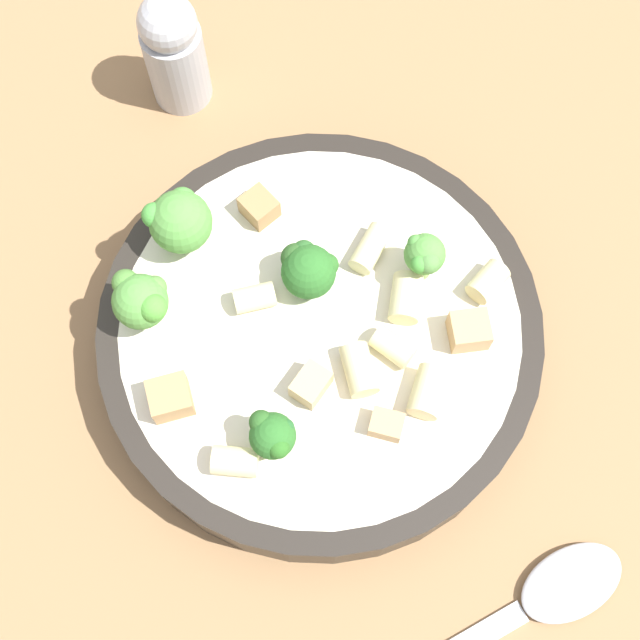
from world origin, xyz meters
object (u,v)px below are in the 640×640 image
at_px(rigatoni_1, 406,298).
at_px(chicken_chunk_0, 170,398).
at_px(chicken_chunk_3, 313,385).
at_px(broccoli_floret_0, 141,300).
at_px(pasta_bowl, 320,336).
at_px(chicken_chunk_2, 259,207).
at_px(rigatoni_5, 393,347).
at_px(rigatoni_6, 488,282).
at_px(rigatoni_0, 370,248).
at_px(chicken_chunk_1, 469,331).
at_px(broccoli_floret_3, 272,436).
at_px(rigatoni_2, 359,370).
at_px(chicken_chunk_4, 386,425).
at_px(broccoli_floret_1, 179,221).
at_px(rigatoni_7, 235,461).
at_px(spoon, 533,605).
at_px(broccoli_floret_2, 308,268).
at_px(pepper_shaker, 174,50).
at_px(rigatoni_4, 428,392).
at_px(rigatoni_3, 255,298).
at_px(broccoli_floret_4, 424,256).

xyz_separation_m(rigatoni_1, chicken_chunk_0, (0.07, -0.12, 0.00)).
bearing_deg(chicken_chunk_3, broccoli_floret_0, -106.63).
relative_size(pasta_bowl, chicken_chunk_2, 13.18).
distance_m(pasta_bowl, chicken_chunk_2, 0.08).
xyz_separation_m(rigatoni_5, rigatoni_6, (-0.05, 0.05, 0.00)).
relative_size(rigatoni_0, chicken_chunk_1, 1.34).
xyz_separation_m(broccoli_floret_3, rigatoni_2, (-0.04, 0.04, -0.01)).
bearing_deg(chicken_chunk_4, broccoli_floret_1, -126.66).
height_order(rigatoni_7, spoon, rigatoni_7).
height_order(broccoli_floret_2, rigatoni_2, broccoli_floret_2).
height_order(broccoli_floret_0, chicken_chunk_2, broccoli_floret_0).
distance_m(rigatoni_6, chicken_chunk_2, 0.14).
relative_size(rigatoni_7, pepper_shaker, 0.27).
xyz_separation_m(chicken_chunk_0, pepper_shaker, (-0.22, -0.04, -0.00)).
bearing_deg(broccoli_floret_1, broccoli_floret_2, 77.77).
bearing_deg(chicken_chunk_1, rigatoni_4, -27.04).
bearing_deg(chicken_chunk_3, rigatoni_3, -139.54).
bearing_deg(pasta_bowl, rigatoni_2, 44.71).
relative_size(broccoli_floret_1, rigatoni_3, 1.87).
relative_size(broccoli_floret_4, chicken_chunk_1, 1.66).
xyz_separation_m(rigatoni_1, spoon, (0.15, 0.09, -0.04)).
xyz_separation_m(rigatoni_7, pepper_shaker, (-0.25, -0.08, -0.00)).
height_order(broccoli_floret_3, chicken_chunk_2, broccoli_floret_3).
relative_size(broccoli_floret_1, rigatoni_6, 1.91).
height_order(broccoli_floret_4, chicken_chunk_4, broccoli_floret_4).
bearing_deg(rigatoni_5, chicken_chunk_2, -131.07).
relative_size(broccoli_floret_1, broccoli_floret_2, 1.28).
bearing_deg(chicken_chunk_0, broccoli_floret_3, 74.99).
bearing_deg(chicken_chunk_4, rigatoni_4, 135.19).
bearing_deg(chicken_chunk_3, chicken_chunk_0, -76.52).
bearing_deg(broccoli_floret_4, rigatoni_4, 8.09).
relative_size(rigatoni_2, chicken_chunk_3, 1.34).
height_order(broccoli_floret_3, rigatoni_6, broccoli_floret_3).
distance_m(broccoli_floret_0, rigatoni_4, 0.16).
distance_m(rigatoni_6, chicken_chunk_4, 0.10).
bearing_deg(spoon, rigatoni_5, -143.07).
bearing_deg(pepper_shaker, spoon, 39.66).
bearing_deg(rigatoni_6, chicken_chunk_2, -102.31).
bearing_deg(rigatoni_4, pasta_bowl, -117.38).
bearing_deg(rigatoni_3, pepper_shaker, -154.14).
bearing_deg(broccoli_floret_2, broccoli_floret_4, 102.43).
bearing_deg(rigatoni_1, broccoli_floret_4, 161.18).
relative_size(chicken_chunk_1, chicken_chunk_3, 1.02).
relative_size(rigatoni_3, rigatoni_5, 0.98).
relative_size(broccoli_floret_2, broccoli_floret_3, 1.03).
relative_size(rigatoni_5, chicken_chunk_1, 1.11).
bearing_deg(rigatoni_6, rigatoni_0, -99.96).
xyz_separation_m(broccoli_floret_3, chicken_chunk_0, (-0.02, -0.06, -0.01)).
bearing_deg(rigatoni_7, chicken_chunk_3, 143.71).
bearing_deg(broccoli_floret_0, rigatoni_0, 115.28).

